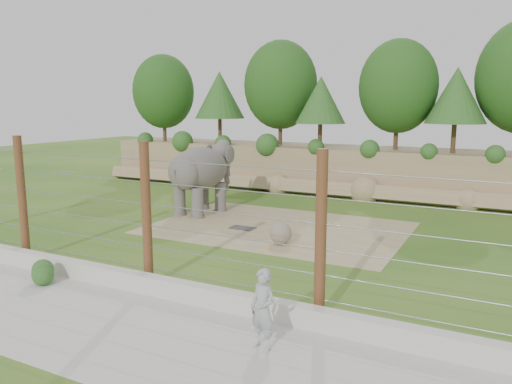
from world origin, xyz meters
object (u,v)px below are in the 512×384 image
at_px(barrier_fence, 146,215).
at_px(zookeeper, 263,309).
at_px(stone_ball, 281,233).
at_px(elephant, 200,179).

xyz_separation_m(barrier_fence, zookeeper, (4.46, -1.84, -1.14)).
relative_size(barrier_fence, zookeeper, 11.99).
relative_size(stone_ball, zookeeper, 0.47).
distance_m(elephant, zookeeper, 13.17).
distance_m(stone_ball, zookeeper, 7.73).
xyz_separation_m(stone_ball, zookeeper, (2.86, -7.17, 0.44)).
xyz_separation_m(stone_ball, barrier_fence, (-1.60, -5.33, 1.58)).
height_order(barrier_fence, zookeeper, barrier_fence).
bearing_deg(stone_ball, zookeeper, -68.26).
relative_size(elephant, barrier_fence, 0.19).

